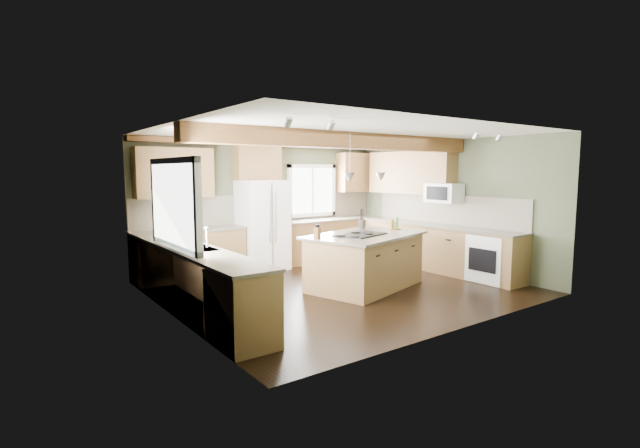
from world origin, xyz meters
TOP-DOWN VIEW (x-y plane):
  - floor at (0.00, 0.00)m, footprint 5.60×5.60m
  - ceiling at (0.00, 0.00)m, footprint 5.60×5.60m
  - wall_back at (0.00, 2.50)m, footprint 5.60×0.00m
  - wall_left at (-2.80, 0.00)m, footprint 0.00×5.00m
  - wall_right at (2.80, 0.00)m, footprint 0.00×5.00m
  - ceiling_beam at (0.00, -0.20)m, footprint 5.55×0.26m
  - soffit_trim at (0.00, 2.40)m, footprint 5.55×0.20m
  - backsplash_back at (0.00, 2.48)m, footprint 5.58×0.03m
  - backsplash_right at (2.78, 0.05)m, footprint 0.03×3.70m
  - base_cab_back_left at (-1.79, 2.20)m, footprint 2.02×0.60m
  - counter_back_left at (-1.79, 2.20)m, footprint 2.06×0.64m
  - base_cab_back_right at (1.49, 2.20)m, footprint 2.62×0.60m
  - counter_back_right at (1.49, 2.20)m, footprint 2.66×0.64m
  - base_cab_left at (-2.50, 0.05)m, footprint 0.60×3.70m
  - counter_left at (-2.50, 0.05)m, footprint 0.64×3.74m
  - base_cab_right at (2.50, 0.05)m, footprint 0.60×3.70m
  - counter_right at (2.50, 0.05)m, footprint 0.64×3.74m
  - upper_cab_back_left at (-1.99, 2.33)m, footprint 1.40×0.35m
  - upper_cab_over_fridge at (-0.30, 2.33)m, footprint 0.96×0.35m
  - upper_cab_right at (2.62, 0.90)m, footprint 0.35×2.20m
  - upper_cab_back_corner at (2.30, 2.33)m, footprint 0.90×0.35m
  - window_left at (-2.78, 0.05)m, footprint 0.04×1.60m
  - window_back at (1.15, 2.48)m, footprint 1.10×0.04m
  - sink at (-2.50, 0.05)m, footprint 0.50×0.65m
  - faucet at (-2.32, 0.05)m, footprint 0.02×0.02m
  - dishwasher at (-2.49, -1.25)m, footprint 0.60×0.60m
  - oven at (2.49, -1.25)m, footprint 0.60×0.72m
  - microwave at (2.58, -0.05)m, footprint 0.40×0.70m
  - pendant_left at (-0.07, -0.33)m, footprint 0.18×0.18m
  - pendant_right at (0.87, -0.06)m, footprint 0.18×0.18m
  - refrigerator at (-0.30, 2.12)m, footprint 0.90×0.74m
  - island at (0.40, -0.20)m, footprint 2.19×1.68m
  - island_top at (0.40, -0.20)m, footprint 2.36×1.84m
  - cooktop at (0.24, -0.24)m, footprint 0.96×0.77m
  - knife_block at (-0.58, -0.16)m, footprint 0.13×0.12m
  - utensil_crock at (0.82, 0.38)m, footprint 0.17×0.17m
  - bottle_tray at (1.27, -0.02)m, footprint 0.32×0.32m

SIDE VIEW (x-z plane):
  - floor at x=0.00m, z-range 0.00..0.00m
  - dishwasher at x=-2.49m, z-range 0.01..0.85m
  - oven at x=2.49m, z-range 0.01..0.85m
  - base_cab_back_left at x=-1.79m, z-range 0.00..0.88m
  - base_cab_back_right at x=1.49m, z-range 0.00..0.88m
  - base_cab_left at x=-2.50m, z-range 0.00..0.88m
  - base_cab_right at x=2.50m, z-range 0.00..0.88m
  - island at x=0.40m, z-range 0.00..0.88m
  - counter_back_left at x=-1.79m, z-range 0.88..0.92m
  - counter_back_right at x=1.49m, z-range 0.88..0.92m
  - counter_left at x=-2.50m, z-range 0.88..0.92m
  - counter_right at x=2.50m, z-range 0.88..0.92m
  - refrigerator at x=-0.30m, z-range 0.00..1.80m
  - island_top at x=0.40m, z-range 0.88..0.92m
  - sink at x=-2.50m, z-range 0.89..0.92m
  - cooktop at x=0.24m, z-range 0.92..0.94m
  - utensil_crock at x=0.82m, z-range 0.92..1.09m
  - knife_block at x=-0.58m, z-range 0.92..1.10m
  - bottle_tray at x=1.27m, z-range 0.92..1.14m
  - faucet at x=-2.32m, z-range 0.91..1.19m
  - backsplash_back at x=0.00m, z-range 0.92..1.50m
  - backsplash_right at x=2.78m, z-range 0.92..1.50m
  - wall_back at x=0.00m, z-range -1.50..4.10m
  - wall_left at x=-2.80m, z-range -1.20..3.80m
  - wall_right at x=2.80m, z-range -1.20..3.80m
  - window_back at x=1.15m, z-range 1.05..2.05m
  - window_left at x=-2.78m, z-range 1.02..2.08m
  - microwave at x=2.58m, z-range 1.36..1.74m
  - pendant_left at x=-0.07m, z-range 1.80..1.96m
  - pendant_right at x=0.87m, z-range 1.80..1.96m
  - upper_cab_back_left at x=-1.99m, z-range 1.50..2.40m
  - upper_cab_right at x=2.62m, z-range 1.50..2.40m
  - upper_cab_back_corner at x=2.30m, z-range 1.50..2.40m
  - upper_cab_over_fridge at x=-0.30m, z-range 1.80..2.50m
  - ceiling_beam at x=0.00m, z-range 2.34..2.60m
  - soffit_trim at x=0.00m, z-range 2.49..2.59m
  - ceiling at x=0.00m, z-range 2.60..2.60m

